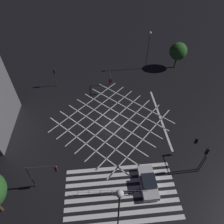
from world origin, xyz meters
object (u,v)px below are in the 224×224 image
Objects in this scene: traffic_light_se_cross at (199,149)px; street_lamp_east at (119,207)px; traffic_light_sw_main at (44,171)px; street_tree_near at (178,51)px; traffic_light_nw_main at (55,74)px; waiting_car at (148,182)px; traffic_light_se_main at (205,155)px; traffic_light_median_north at (110,79)px; street_lamp_far at (149,45)px.

street_lamp_east is (-10.78, -7.41, 4.51)m from traffic_light_se_cross.
traffic_light_sw_main is 0.44× the size of street_lamp_east.
traffic_light_nw_main is at bearing -170.04° from street_tree_near.
traffic_light_sw_main is 18.20m from traffic_light_se_cross.
waiting_car is (-11.15, -24.61, -2.95)m from street_tree_near.
traffic_light_se_main is at bearing 29.54° from street_lamp_east.
traffic_light_median_north is at bearing 31.48° from traffic_light_se_cross.
traffic_light_nw_main is 24.06m from waiting_car.
traffic_light_se_cross is (19.19, -17.68, -0.18)m from traffic_light_nw_main.
traffic_light_sw_main reaches higher than traffic_light_nw_main.
traffic_light_se_cross is 7.45m from waiting_car.
street_tree_near is at bearing -101.13° from traffic_light_se_main.
traffic_light_se_cross is at bearing -67.47° from waiting_car.
street_lamp_far reaches higher than traffic_light_se_cross.
traffic_light_se_cross is at bearing -42.65° from traffic_light_nw_main.
traffic_light_nw_main is 26.82m from street_lamp_east.
traffic_light_sw_main is 1.01× the size of waiting_car.
traffic_light_se_main is 1.39× the size of traffic_light_median_north.
traffic_light_se_cross is at bearing 5.34° from traffic_light_sw_main.
traffic_light_median_north is 23.44m from street_lamp_east.
street_lamp_east reaches higher than street_tree_near.
street_lamp_far is at bearing 13.86° from traffic_light_nw_main.
traffic_light_se_cross is (18.10, 1.69, -0.68)m from traffic_light_sw_main.
traffic_light_se_main is 1.22× the size of traffic_light_nw_main.
street_lamp_east is at bearing -37.98° from traffic_light_sw_main.
traffic_light_se_main reaches higher than waiting_car.
traffic_light_sw_main is 0.79× the size of street_tree_near.
street_lamp_east is 1.81× the size of street_tree_near.
traffic_light_se_cross is 0.34× the size of street_lamp_east.
traffic_light_nw_main is 26.09m from traffic_light_se_cross.
traffic_light_nw_main is at bearing -44.89° from traffic_light_se_main.
traffic_light_se_cross is at bearing -85.90° from street_lamp_far.
traffic_light_se_main is 1.06× the size of traffic_light_sw_main.
traffic_light_sw_main is 10.05m from street_lamp_east.
street_lamp_far is 6.25m from street_tree_near.
traffic_light_se_cross is at bearing 31.48° from traffic_light_median_north.
traffic_light_se_main is 0.84× the size of street_tree_near.
street_tree_near reaches higher than traffic_light_se_main.
street_lamp_east is at bearing -71.46° from traffic_light_nw_main.
traffic_light_nw_main is at bearing 93.21° from traffic_light_sw_main.
traffic_light_sw_main is 32.61m from street_tree_near.
traffic_light_median_north is at bearing -140.77° from street_lamp_far.
traffic_light_se_cross is 0.43× the size of street_lamp_far.
traffic_light_se_main is at bearing 1.08° from traffic_light_sw_main.
traffic_light_median_north is 18.23m from traffic_light_se_cross.
traffic_light_se_main reaches higher than traffic_light_nw_main.
traffic_light_se_cross is (0.09, 1.35, -0.73)m from traffic_light_se_main.
street_lamp_far is at bearing 178.21° from street_tree_near.
traffic_light_sw_main is at bearing 95.34° from traffic_light_se_cross.
traffic_light_se_cross is (9.52, -15.54, 0.08)m from traffic_light_median_north.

